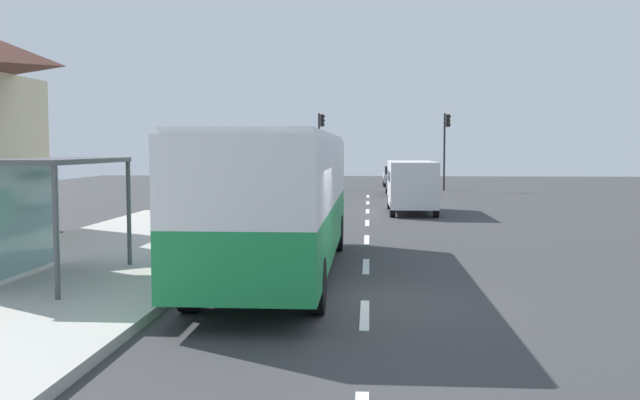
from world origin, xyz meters
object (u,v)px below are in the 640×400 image
Objects in this scene: sedan_near at (401,182)px; traffic_light_far_side at (320,139)px; traffic_light_near_side at (446,140)px; bus at (279,194)px; recycling_bin_green at (167,248)px; white_van at (412,183)px; sedan_far at (395,176)px; recycling_bin_blue at (176,244)px; bus_shelter at (41,187)px.

sedan_near is 0.83× the size of traffic_light_far_side.
bus is at bearing -102.53° from traffic_light_near_side.
recycling_bin_green is at bearing -169.89° from bus.
bus is at bearing 10.11° from recycling_bin_green.
bus is 28.17m from sedan_near.
sedan_far is (0.10, 22.47, -0.55)m from white_van.
recycling_bin_blue is (-6.50, -37.85, -0.14)m from sedan_far.
sedan_near is 8.09m from traffic_light_far_side.
bus_shelter reaches higher than recycling_bin_blue.
bus reaches higher than sedan_near.
recycling_bin_green is (-6.40, -16.08, -0.69)m from white_van.
white_van is 1.18× the size of sedan_far.
traffic_light_far_side reaches higher than sedan_far.
traffic_light_far_side reaches higher than recycling_bin_green.
white_van reaches higher than sedan_near.
bus_shelter is at bearing -148.53° from recycling_bin_green.
traffic_light_far_side is (-8.60, 0.80, 0.04)m from traffic_light_near_side.
bus is 2.07× the size of traffic_light_far_side.
sedan_near reaches higher than recycling_bin_green.
recycling_bin_blue is 0.24× the size of bus_shelter.
traffic_light_far_side is at bearing 106.77° from white_van.
recycling_bin_blue is (-2.49, 0.26, -1.19)m from bus.
white_van is 16.68m from recycling_bin_blue.
traffic_light_far_side reaches higher than sedan_near.
bus_shelter is (-2.21, -1.35, 1.44)m from recycling_bin_green.
sedan_near is at bearing 76.75° from recycling_bin_blue.
traffic_light_near_side is at bearing 55.03° from sedan_near.
traffic_light_near_side reaches higher than bus.
sedan_near is at bearing 77.07° from recycling_bin_green.
sedan_far is 1.10× the size of bus_shelter.
white_van reaches higher than recycling_bin_green.
bus is at bearing -104.04° from white_van.
sedan_near is 0.84× the size of traffic_light_near_side.
bus_shelter reaches higher than sedan_far.
recycling_bin_blue is (0.00, 0.70, 0.00)m from recycling_bin_green.
sedan_far is 4.64× the size of recycling_bin_blue.
recycling_bin_blue is (-6.50, -27.61, -0.14)m from sedan_near.
traffic_light_near_side reaches higher than white_van.
white_van is at bearing 67.41° from recycling_bin_blue.
white_van is at bearing 63.72° from bus_shelter.
bus reaches higher than bus_shelter.
sedan_far is (0.00, 10.24, 0.00)m from sedan_near.
recycling_bin_blue is (-6.40, -15.38, -0.69)m from white_van.
traffic_light_near_side is (3.30, 16.80, 2.13)m from white_van.
recycling_bin_green is (-6.50, -28.31, -0.14)m from sedan_near.
recycling_bin_blue is 33.12m from traffic_light_far_side.
sedan_near is 4.64× the size of recycling_bin_blue.
white_van is (3.91, 15.64, -0.50)m from bus.
white_van is at bearing 75.96° from bus.
recycling_bin_green is at bearing -90.00° from recycling_bin_blue.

